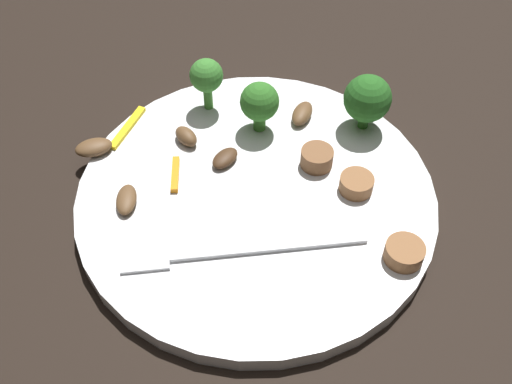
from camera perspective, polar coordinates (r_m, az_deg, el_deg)
The scene contains 16 objects.
ground_plane at distance 0.49m, azimuth 0.00°, elevation -1.12°, with size 1.40×1.40×0.00m, color black.
plate at distance 0.48m, azimuth 0.00°, elevation -0.56°, with size 0.28×0.28×0.01m, color white.
fork at distance 0.44m, azimuth -2.83°, elevation -5.73°, with size 0.18×0.05×0.00m.
broccoli_floret_0 at distance 0.52m, azimuth 10.44°, elevation 8.61°, with size 0.04×0.04×0.05m.
broccoli_floret_1 at distance 0.51m, azimuth 0.33°, elevation 8.40°, with size 0.03×0.03×0.05m.
broccoli_floret_2 at distance 0.53m, azimuth -4.69°, elevation 10.76°, with size 0.03×0.03×0.05m.
sausage_slice_0 at distance 0.45m, azimuth 13.78°, elevation -5.57°, with size 0.03×0.03×0.01m, color brown.
sausage_slice_1 at distance 0.48m, azimuth 9.43°, elevation 0.76°, with size 0.03×0.03×0.01m, color brown.
sausage_slice_2 at distance 0.50m, azimuth 5.74°, elevation 3.21°, with size 0.03×0.03×0.02m, color brown.
mushroom_0 at distance 0.48m, azimuth -12.10°, elevation -0.71°, with size 0.03×0.02×0.01m, color brown.
mushroom_1 at distance 0.52m, azimuth -6.59°, elevation 5.23°, with size 0.02×0.01×0.01m, color brown.
mushroom_2 at distance 0.50m, azimuth -2.94°, elevation 3.21°, with size 0.03×0.02×0.01m, color #422B19.
mushroom_3 at distance 0.52m, azimuth -15.03°, elevation 4.08°, with size 0.03×0.02×0.01m, color brown.
mushroom_4 at distance 0.54m, azimuth 4.37°, elevation 7.39°, with size 0.03×0.02×0.01m, color brown.
pepper_strip_0 at distance 0.54m, azimuth -11.99°, elevation 5.96°, with size 0.05×0.01×0.00m, color yellow.
pepper_strip_1 at distance 0.49m, azimuth -7.61°, elevation 1.66°, with size 0.04×0.01×0.00m, color orange.
Camera 1 is at (0.10, 0.29, 0.38)m, focal length 42.50 mm.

